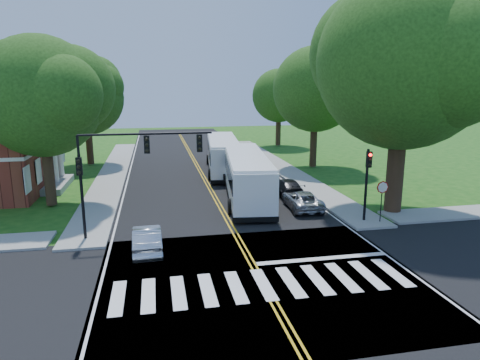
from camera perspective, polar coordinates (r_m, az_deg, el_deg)
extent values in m
plane|color=#164E13|center=(19.16, 2.79, -13.09)|extent=(140.00, 140.00, 0.00)
cube|color=black|center=(35.96, -4.21, -0.80)|extent=(14.00, 96.00, 0.01)
cube|color=black|center=(19.16, 2.79, -13.07)|extent=(60.00, 12.00, 0.01)
cube|color=gold|center=(39.84, -4.94, 0.52)|extent=(0.36, 70.00, 0.01)
cube|color=silver|center=(39.69, -14.74, 0.10)|extent=(0.12, 70.00, 0.01)
cube|color=silver|center=(41.13, 4.51, 0.91)|extent=(0.12, 70.00, 0.01)
cube|color=silver|center=(18.72, 3.17, -13.69)|extent=(12.60, 3.00, 0.01)
cube|color=silver|center=(21.57, 10.93, -10.24)|extent=(6.60, 0.40, 0.01)
cube|color=gray|center=(42.72, -16.54, 0.94)|extent=(2.60, 40.00, 0.15)
cube|color=gray|center=(44.36, 5.32, 1.83)|extent=(2.60, 40.00, 0.15)
cylinder|color=black|center=(29.53, 20.04, 1.77)|extent=(1.10, 1.10, 6.00)
sphere|color=#386F20|center=(29.11, 21.02, 14.45)|extent=(10.80, 10.80, 10.80)
cylinder|color=black|center=(32.08, -24.16, 1.14)|extent=(0.70, 0.70, 4.80)
sphere|color=#386F20|center=(31.58, -24.98, 10.07)|extent=(8.00, 8.00, 8.00)
cylinder|color=black|center=(47.58, -19.45, 4.67)|extent=(0.70, 0.70, 4.40)
sphere|color=#386F20|center=(47.23, -19.87, 10.28)|extent=(7.60, 7.60, 7.60)
cylinder|color=black|center=(44.05, 9.77, 5.02)|extent=(0.70, 0.70, 5.00)
sphere|color=#386F20|center=(43.69, 10.03, 11.83)|extent=(8.40, 8.40, 8.40)
cylinder|color=black|center=(59.46, 5.12, 6.77)|extent=(0.70, 0.70, 4.40)
sphere|color=#386F20|center=(59.18, 5.21, 11.15)|extent=(7.20, 7.20, 7.20)
cube|color=silver|center=(37.82, -23.81, 5.59)|extent=(1.40, 6.00, 0.45)
cube|color=gray|center=(38.47, -23.27, -0.55)|extent=(1.80, 6.00, 0.50)
cylinder|color=silver|center=(36.01, -24.21, 1.54)|extent=(0.50, 0.50, 4.20)
cylinder|color=silver|center=(38.12, -23.50, 2.16)|extent=(0.50, 0.50, 4.20)
cylinder|color=silver|center=(40.25, -22.88, 2.72)|extent=(0.50, 0.50, 4.20)
cylinder|color=black|center=(24.27, -20.30, -2.16)|extent=(0.16, 0.16, 4.60)
cube|color=black|center=(23.78, -20.66, 1.72)|extent=(0.30, 0.22, 0.95)
sphere|color=black|center=(23.59, -20.77, 2.37)|extent=(0.18, 0.18, 0.18)
cylinder|color=black|center=(23.38, -12.38, 6.03)|extent=(7.00, 0.12, 0.12)
cube|color=black|center=(23.29, -12.32, 4.65)|extent=(0.30, 0.22, 0.95)
cube|color=black|center=(23.41, -5.43, 4.92)|extent=(0.30, 0.22, 0.95)
cylinder|color=black|center=(27.04, 16.47, -0.66)|extent=(0.16, 0.16, 4.40)
cube|color=black|center=(26.60, 16.83, 2.63)|extent=(0.30, 0.22, 0.95)
sphere|color=#FF0A05|center=(26.43, 17.01, 3.22)|extent=(0.18, 0.18, 0.18)
cylinder|color=black|center=(27.26, 18.30, -3.06)|extent=(0.06, 0.06, 2.20)
cylinder|color=#A50A07|center=(26.98, 18.48, -0.93)|extent=(0.76, 0.04, 0.76)
cube|color=white|center=(31.60, 0.86, 0.47)|extent=(4.24, 12.88, 2.95)
cube|color=black|center=(31.49, 0.86, 1.42)|extent=(4.20, 12.01, 1.02)
cube|color=black|center=(37.76, -0.03, 3.04)|extent=(2.62, 0.42, 1.71)
cube|color=orange|center=(37.62, -0.03, 4.49)|extent=(1.82, 0.32, 0.34)
cube|color=black|center=(31.89, 0.85, -1.83)|extent=(4.30, 12.99, 0.32)
cube|color=white|center=(31.31, 0.86, 3.21)|extent=(4.14, 12.50, 0.24)
cylinder|color=black|center=(36.05, 2.44, 0.11)|extent=(0.46, 1.06, 1.03)
cylinder|color=black|center=(35.82, -1.99, 0.03)|extent=(0.46, 1.06, 1.03)
cylinder|color=black|center=(28.32, 4.38, -3.39)|extent=(0.46, 1.06, 1.03)
cylinder|color=black|center=(28.04, -1.27, -3.52)|extent=(0.46, 1.06, 1.03)
cube|color=white|center=(41.67, -2.30, 3.36)|extent=(3.96, 12.59, 2.88)
cube|color=black|center=(41.59, -2.31, 4.07)|extent=(3.94, 11.73, 1.00)
cube|color=black|center=(47.78, -2.71, 4.98)|extent=(2.56, 0.37, 1.68)
cube|color=orange|center=(47.67, -2.72, 6.11)|extent=(1.78, 0.29, 0.34)
cube|color=black|center=(41.90, -2.28, 1.63)|extent=(4.02, 12.69, 0.31)
cube|color=white|center=(41.46, -2.32, 5.41)|extent=(3.87, 12.21, 0.23)
cylinder|color=black|center=(45.97, -0.86, 2.82)|extent=(0.44, 1.04, 1.01)
cylinder|color=black|center=(45.84, -4.27, 2.76)|extent=(0.44, 1.04, 1.01)
cylinder|color=black|center=(38.27, 0.06, 0.83)|extent=(0.44, 1.04, 1.01)
cylinder|color=black|center=(38.11, -4.02, 0.75)|extent=(0.44, 1.04, 1.01)
imported|color=#B8BBC0|center=(22.33, -12.30, -7.69)|extent=(1.52, 4.05, 1.32)
imported|color=#AFB1B6|center=(29.48, 8.29, -2.64)|extent=(2.30, 4.57, 1.24)
imported|color=black|center=(33.04, 6.25, -0.91)|extent=(1.81, 4.35, 1.26)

